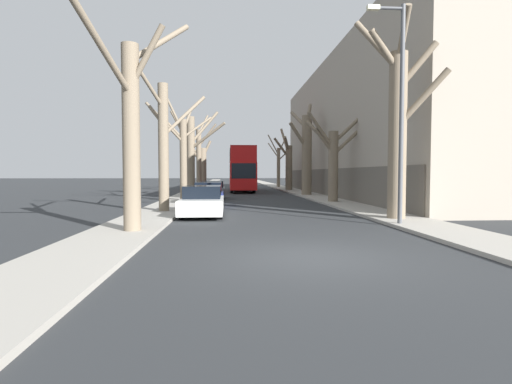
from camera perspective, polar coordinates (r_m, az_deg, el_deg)
The scene contains 20 objects.
ground_plane at distance 9.40m, azimuth 7.43°, elevation -9.27°, with size 300.00×300.00×0.00m, color #2B2D30.
sidewalk_left at distance 59.14m, azimuth -7.32°, elevation 0.85°, with size 2.30×120.00×0.12m, color #A39E93.
sidewalk_right at distance 59.46m, azimuth 2.79°, elevation 0.88°, with size 2.30×120.00×0.12m, color #A39E93.
building_facade_right at distance 36.59m, azimuth 17.34°, elevation 8.56°, with size 10.08×36.47×11.54m.
street_tree_left_0 at distance 13.42m, azimuth -17.27°, elevation 9.54°, with size 2.50×5.83×7.56m.
street_tree_left_1 at distance 19.92m, azimuth -13.04°, elevation 6.89°, with size 3.13×4.08×7.08m.
street_tree_left_2 at distance 28.00m, azimuth -10.41°, elevation 5.66°, with size 4.16×3.79×7.36m.
street_tree_left_3 at distance 34.12m, azimuth -9.31°, elevation 5.85°, with size 5.38×2.66×7.33m.
street_tree_left_4 at distance 42.53m, azimuth -8.17°, elevation 4.98°, with size 4.47×2.13×8.28m.
street_tree_left_5 at distance 48.91m, azimuth -7.72°, elevation 3.79°, with size 3.36×3.22×6.71m.
street_tree_right_0 at distance 17.24m, azimuth 19.62°, elevation 9.12°, with size 3.33×2.50×8.26m.
street_tree_right_1 at distance 26.38m, azimuth 11.02°, elevation 4.74°, with size 4.35×2.08×6.35m.
street_tree_right_2 at distance 34.55m, azimuth 7.16°, elevation 5.81°, with size 2.48×3.43×8.11m.
street_tree_right_3 at distance 44.20m, azimuth 4.61°, elevation 3.98°, with size 2.17×3.16×7.00m.
street_tree_right_4 at distance 53.50m, azimuth 3.18°, elevation 4.02°, with size 2.90×3.27×7.13m.
double_decker_bus at distance 42.96m, azimuth -2.08°, elevation 3.55°, with size 2.56×11.95×4.56m.
parked_car_0 at distance 18.30m, azimuth -7.65°, elevation -1.38°, with size 1.87×4.30×1.37m.
parked_car_1 at distance 24.09m, azimuth -6.78°, elevation -0.37°, with size 1.74×4.46×1.42m.
parked_car_2 at distance 30.53m, azimuth -6.20°, elevation 0.25°, with size 1.79×4.09×1.36m.
lamp_post at distance 15.57m, azimuth 19.75°, elevation 11.76°, with size 1.40×0.20×7.96m.
Camera 1 is at (-1.84, -9.01, 1.95)m, focal length 28.00 mm.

